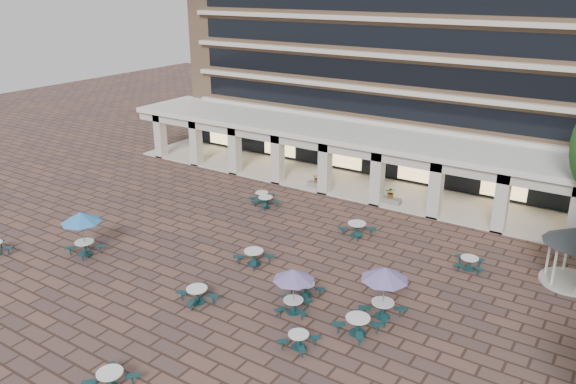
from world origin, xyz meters
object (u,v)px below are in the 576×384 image
object	(u,v)px
picnic_table_1	(197,294)
planter_right	(391,197)
picnic_table_2	(110,379)
planter_left	(317,183)

from	to	relation	value
picnic_table_1	planter_right	distance (m)	17.52
picnic_table_1	picnic_table_2	size ratio (longest dim) A/B	1.20
picnic_table_2	planter_right	size ratio (longest dim) A/B	1.20
picnic_table_1	picnic_table_2	bearing A→B (deg)	-53.28
picnic_table_1	picnic_table_2	world-z (taller)	picnic_table_1
planter_left	planter_right	size ratio (longest dim) A/B	1.00
planter_left	planter_right	bearing A→B (deg)	0.00
picnic_table_1	planter_left	world-z (taller)	planter_left
planter_left	planter_right	world-z (taller)	planter_right
picnic_table_2	planter_right	world-z (taller)	planter_right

